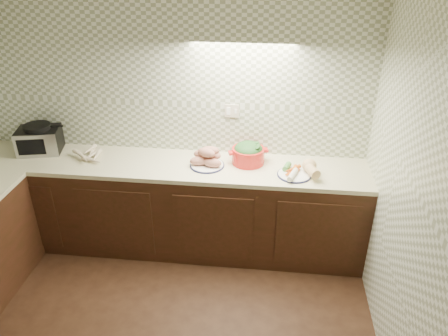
# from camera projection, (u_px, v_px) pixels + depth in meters

# --- Properties ---
(room) EXTENTS (3.60, 3.60, 2.60)m
(room) POSITION_uv_depth(u_px,v_px,m) (95.00, 173.00, 2.29)
(room) COLOR black
(room) RESTS_ON ground
(counter) EXTENTS (3.60, 3.60, 0.90)m
(counter) POSITION_uv_depth(u_px,v_px,m) (66.00, 255.00, 3.51)
(counter) COLOR black
(counter) RESTS_ON ground
(toaster_oven) EXTENTS (0.44, 0.37, 0.27)m
(toaster_oven) POSITION_uv_depth(u_px,v_px,m) (39.00, 139.00, 4.11)
(toaster_oven) COLOR black
(toaster_oven) RESTS_ON counter
(parsnip_pile) EXTENTS (0.35, 0.30, 0.08)m
(parsnip_pile) POSITION_uv_depth(u_px,v_px,m) (80.00, 156.00, 4.00)
(parsnip_pile) COLOR beige
(parsnip_pile) RESTS_ON counter
(sweet_potato_plate) EXTENTS (0.31, 0.31, 0.18)m
(sweet_potato_plate) POSITION_uv_depth(u_px,v_px,m) (207.00, 158.00, 3.88)
(sweet_potato_plate) COLOR #13153D
(sweet_potato_plate) RESTS_ON counter
(onion_bowl) EXTENTS (0.14, 0.14, 0.11)m
(onion_bowl) POSITION_uv_depth(u_px,v_px,m) (208.00, 156.00, 4.00)
(onion_bowl) COLOR black
(onion_bowl) RESTS_ON counter
(dutch_oven) EXTENTS (0.37, 0.37, 0.20)m
(dutch_oven) POSITION_uv_depth(u_px,v_px,m) (248.00, 153.00, 3.91)
(dutch_oven) COLOR red
(dutch_oven) RESTS_ON counter
(veg_plate) EXTENTS (0.37, 0.36, 0.14)m
(veg_plate) POSITION_uv_depth(u_px,v_px,m) (302.00, 169.00, 3.75)
(veg_plate) COLOR #13153D
(veg_plate) RESTS_ON counter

